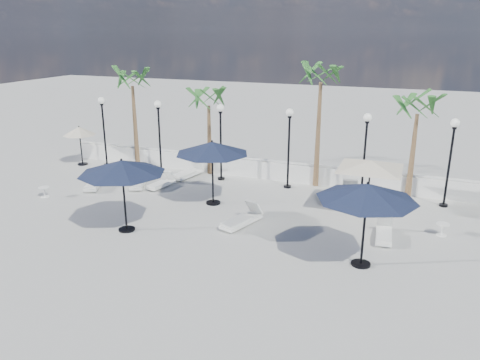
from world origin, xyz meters
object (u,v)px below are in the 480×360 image
(lounger_6, at_px, (349,198))
(parasol_navy_left, at_px, (122,167))
(lounger_2, at_px, (139,182))
(lounger_3, at_px, (161,183))
(lounger_0, at_px, (188,173))
(lounger_5, at_px, (384,234))
(parasol_navy_mid, at_px, (212,148))
(parasol_navy_right, at_px, (367,192))
(lounger_1, at_px, (95,183))
(parasol_cream_sq_a, at_px, (371,161))
(lounger_4, at_px, (242,219))
(parasol_cream_small, at_px, (79,131))

(lounger_6, distance_m, parasol_navy_left, 9.83)
(lounger_2, bearing_deg, lounger_3, -8.66)
(lounger_0, distance_m, lounger_2, 2.68)
(lounger_5, xyz_separation_m, parasol_navy_mid, (-7.33, 1.09, 2.29))
(lounger_2, relative_size, parasol_navy_right, 0.61)
(parasol_navy_left, bearing_deg, parasol_navy_mid, 63.76)
(lounger_1, height_order, parasol_cream_sq_a, parasol_cream_sq_a)
(lounger_1, height_order, lounger_4, lounger_4)
(lounger_4, distance_m, lounger_6, 5.32)
(parasol_cream_sq_a, distance_m, parasol_cream_small, 16.01)
(parasol_navy_right, bearing_deg, parasol_cream_sq_a, 94.63)
(parasol_navy_left, distance_m, parasol_cream_sq_a, 9.79)
(lounger_4, relative_size, parasol_cream_sq_a, 0.42)
(lounger_5, relative_size, parasol_navy_mid, 0.55)
(lounger_2, height_order, parasol_cream_small, parasol_cream_small)
(lounger_4, height_order, parasol_cream_small, parasol_cream_small)
(lounger_1, height_order, lounger_6, lounger_6)
(lounger_4, distance_m, parasol_cream_sq_a, 5.75)
(lounger_0, distance_m, lounger_4, 6.84)
(lounger_1, bearing_deg, parasol_navy_right, -37.60)
(parasol_navy_right, bearing_deg, lounger_5, 77.59)
(parasol_cream_small, bearing_deg, parasol_navy_left, -41.94)
(lounger_0, xyz_separation_m, parasol_navy_left, (0.92, -6.85, 2.26))
(lounger_1, relative_size, parasol_navy_left, 0.60)
(parasol_cream_sq_a, bearing_deg, parasol_navy_left, -148.28)
(lounger_4, bearing_deg, parasol_navy_right, -0.30)
(lounger_3, relative_size, lounger_6, 0.76)
(lounger_0, distance_m, parasol_navy_left, 7.27)
(parasol_navy_right, bearing_deg, lounger_0, 146.26)
(lounger_0, xyz_separation_m, lounger_5, (10.14, -4.11, -0.03))
(lounger_4, bearing_deg, lounger_3, 169.48)
(lounger_2, xyz_separation_m, lounger_5, (11.68, -1.92, -0.02))
(lounger_3, height_order, lounger_4, lounger_4)
(parasol_navy_mid, distance_m, parasol_cream_small, 9.96)
(lounger_5, height_order, parasol_cream_small, parasol_cream_small)
(lounger_0, relative_size, lounger_2, 1.05)
(lounger_5, distance_m, parasol_cream_small, 17.39)
(lounger_0, bearing_deg, parasol_navy_mid, -36.01)
(lounger_1, xyz_separation_m, lounger_5, (13.58, -0.98, -0.02))
(parasol_navy_mid, bearing_deg, parasol_cream_small, 162.46)
(lounger_3, xyz_separation_m, parasol_cream_small, (-6.24, 1.89, 1.70))
(lounger_3, relative_size, parasol_navy_right, 0.54)
(lounger_1, bearing_deg, parasol_navy_mid, -22.44)
(lounger_0, xyz_separation_m, parasol_navy_right, (9.63, -6.43, 2.26))
(parasol_cream_small, bearing_deg, lounger_6, -3.18)
(parasol_navy_mid, distance_m, parasol_cream_sq_a, 6.57)
(lounger_6, relative_size, parasol_cream_small, 1.00)
(lounger_4, distance_m, parasol_navy_left, 4.96)
(lounger_6, xyz_separation_m, parasol_navy_left, (-7.47, -5.99, 2.23))
(lounger_3, bearing_deg, lounger_5, -1.51)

